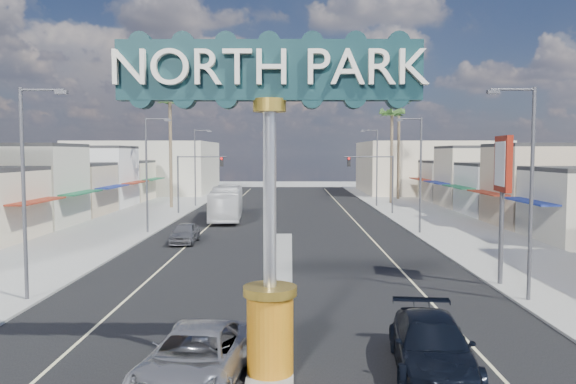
{
  "coord_description": "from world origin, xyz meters",
  "views": [
    {
      "loc": [
        0.58,
        -13.31,
        6.3
      ],
      "look_at": [
        0.46,
        10.17,
        4.66
      ],
      "focal_mm": 35.0,
      "sensor_mm": 36.0,
      "label": 1
    }
  ],
  "objects_px": {
    "palm_right_mid": "(392,118)",
    "bank_pylon_sign": "(503,172)",
    "suv_right": "(432,346)",
    "traffic_signal_left": "(196,173)",
    "streetlight_r_mid": "(418,169)",
    "car_parked_left": "(185,233)",
    "city_bus": "(226,203)",
    "streetlight_r_near": "(528,183)",
    "streetlight_l_near": "(27,182)",
    "palm_right_far": "(399,107)",
    "gateway_sign": "(270,167)",
    "traffic_signal_right": "(375,173)",
    "streetlight_r_far": "(376,163)",
    "streetlight_l_far": "(196,163)",
    "palm_left_far": "(170,106)",
    "suv_left": "(196,358)",
    "streetlight_l_mid": "(149,169)"
  },
  "relations": [
    {
      "from": "palm_right_mid",
      "to": "bank_pylon_sign",
      "type": "bearing_deg",
      "value": -93.33
    },
    {
      "from": "palm_right_mid",
      "to": "suv_right",
      "type": "bearing_deg",
      "value": -98.89
    },
    {
      "from": "traffic_signal_left",
      "to": "streetlight_r_mid",
      "type": "height_order",
      "value": "streetlight_r_mid"
    },
    {
      "from": "suv_right",
      "to": "car_parked_left",
      "type": "relative_size",
      "value": 1.28
    },
    {
      "from": "city_bus",
      "to": "streetlight_r_near",
      "type": "bearing_deg",
      "value": -64.68
    },
    {
      "from": "streetlight_l_near",
      "to": "city_bus",
      "type": "bearing_deg",
      "value": 80.44
    },
    {
      "from": "suv_right",
      "to": "car_parked_left",
      "type": "distance_m",
      "value": 25.76
    },
    {
      "from": "palm_right_far",
      "to": "city_bus",
      "type": "height_order",
      "value": "palm_right_far"
    },
    {
      "from": "gateway_sign",
      "to": "traffic_signal_right",
      "type": "relative_size",
      "value": 1.53
    },
    {
      "from": "bank_pylon_sign",
      "to": "traffic_signal_left",
      "type": "bearing_deg",
      "value": 128.38
    },
    {
      "from": "palm_right_far",
      "to": "car_parked_left",
      "type": "height_order",
      "value": "palm_right_far"
    },
    {
      "from": "palm_right_far",
      "to": "city_bus",
      "type": "bearing_deg",
      "value": -132.08
    },
    {
      "from": "streetlight_r_far",
      "to": "city_bus",
      "type": "relative_size",
      "value": 0.8
    },
    {
      "from": "gateway_sign",
      "to": "streetlight_r_near",
      "type": "relative_size",
      "value": 1.02
    },
    {
      "from": "streetlight_r_far",
      "to": "streetlight_r_mid",
      "type": "bearing_deg",
      "value": -90.0
    },
    {
      "from": "gateway_sign",
      "to": "city_bus",
      "type": "height_order",
      "value": "gateway_sign"
    },
    {
      "from": "streetlight_l_far",
      "to": "city_bus",
      "type": "bearing_deg",
      "value": -68.78
    },
    {
      "from": "streetlight_l_near",
      "to": "bank_pylon_sign",
      "type": "xyz_separation_m",
      "value": [
        20.93,
        2.94,
        0.33
      ]
    },
    {
      "from": "streetlight_l_near",
      "to": "bank_pylon_sign",
      "type": "height_order",
      "value": "streetlight_l_near"
    },
    {
      "from": "streetlight_l_far",
      "to": "palm_left_far",
      "type": "distance_m",
      "value": 7.21
    },
    {
      "from": "traffic_signal_right",
      "to": "streetlight_r_far",
      "type": "distance_m",
      "value": 8.14
    },
    {
      "from": "gateway_sign",
      "to": "streetlight_r_far",
      "type": "bearing_deg",
      "value": 78.22
    },
    {
      "from": "streetlight_r_near",
      "to": "bank_pylon_sign",
      "type": "relative_size",
      "value": 1.29
    },
    {
      "from": "palm_left_far",
      "to": "suv_left",
      "type": "relative_size",
      "value": 2.38
    },
    {
      "from": "gateway_sign",
      "to": "streetlight_r_mid",
      "type": "xyz_separation_m",
      "value": [
        10.43,
        28.02,
        -0.86
      ]
    },
    {
      "from": "traffic_signal_right",
      "to": "streetlight_r_mid",
      "type": "distance_m",
      "value": 14.07
    },
    {
      "from": "car_parked_left",
      "to": "palm_right_far",
      "type": "bearing_deg",
      "value": 59.11
    },
    {
      "from": "gateway_sign",
      "to": "palm_right_far",
      "type": "height_order",
      "value": "palm_right_far"
    },
    {
      "from": "streetlight_l_far",
      "to": "palm_left_far",
      "type": "relative_size",
      "value": 0.69
    },
    {
      "from": "streetlight_l_far",
      "to": "streetlight_r_far",
      "type": "xyz_separation_m",
      "value": [
        20.87,
        0.0,
        0.0
      ]
    },
    {
      "from": "gateway_sign",
      "to": "streetlight_l_near",
      "type": "bearing_deg",
      "value": 142.45
    },
    {
      "from": "streetlight_r_mid",
      "to": "palm_right_far",
      "type": "relative_size",
      "value": 0.64
    },
    {
      "from": "suv_left",
      "to": "palm_right_mid",
      "type": "bearing_deg",
      "value": 81.31
    },
    {
      "from": "streetlight_l_near",
      "to": "car_parked_left",
      "type": "xyz_separation_m",
      "value": [
        3.61,
        15.48,
        -4.34
      ]
    },
    {
      "from": "streetlight_r_mid",
      "to": "suv_right",
      "type": "relative_size",
      "value": 1.66
    },
    {
      "from": "palm_right_mid",
      "to": "traffic_signal_left",
      "type": "bearing_deg",
      "value": -151.58
    },
    {
      "from": "palm_right_far",
      "to": "city_bus",
      "type": "distance_m",
      "value": 32.44
    },
    {
      "from": "streetlight_l_near",
      "to": "palm_left_far",
      "type": "distance_m",
      "value": 40.59
    },
    {
      "from": "traffic_signal_right",
      "to": "suv_right",
      "type": "height_order",
      "value": "traffic_signal_right"
    },
    {
      "from": "streetlight_l_near",
      "to": "streetlight_r_near",
      "type": "xyz_separation_m",
      "value": [
        20.87,
        0.0,
        0.0
      ]
    },
    {
      "from": "streetlight_r_mid",
      "to": "city_bus",
      "type": "distance_m",
      "value": 18.78
    },
    {
      "from": "traffic_signal_right",
      "to": "streetlight_l_far",
      "type": "height_order",
      "value": "streetlight_l_far"
    },
    {
      "from": "streetlight_l_near",
      "to": "streetlight_l_mid",
      "type": "bearing_deg",
      "value": 90.0
    },
    {
      "from": "gateway_sign",
      "to": "streetlight_l_far",
      "type": "xyz_separation_m",
      "value": [
        -10.43,
        50.02,
        -0.86
      ]
    },
    {
      "from": "palm_right_mid",
      "to": "car_parked_left",
      "type": "relative_size",
      "value": 2.85
    },
    {
      "from": "palm_right_far",
      "to": "streetlight_l_far",
      "type": "bearing_deg",
      "value": -158.54
    },
    {
      "from": "traffic_signal_left",
      "to": "streetlight_r_far",
      "type": "xyz_separation_m",
      "value": [
        19.62,
        8.01,
        0.79
      ]
    },
    {
      "from": "streetlight_l_mid",
      "to": "streetlight_r_far",
      "type": "relative_size",
      "value": 1.0
    },
    {
      "from": "streetlight_r_near",
      "to": "palm_right_mid",
      "type": "bearing_deg",
      "value": 86.81
    },
    {
      "from": "suv_right",
      "to": "bank_pylon_sign",
      "type": "distance_m",
      "value": 12.92
    }
  ]
}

